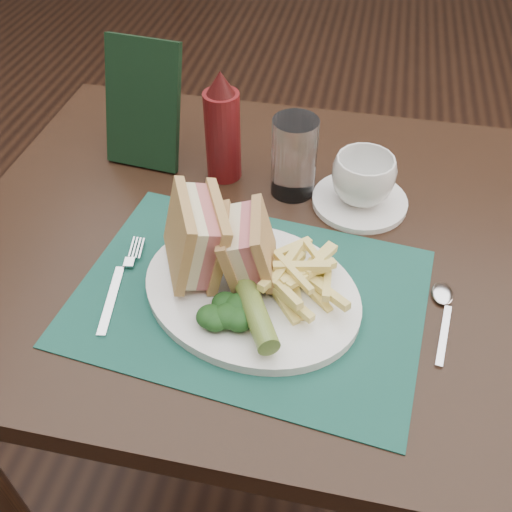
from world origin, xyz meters
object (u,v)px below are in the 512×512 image
at_px(sandwich_half_b, 232,246).
at_px(sandwich_half_a, 180,239).
at_px(coffee_cup, 363,179).
at_px(check_presenter, 143,105).
at_px(plate, 251,292).
at_px(drinking_glass, 294,157).
at_px(ketchup_bottle, 222,127).
at_px(table_main, 258,372).
at_px(saucer, 359,201).
at_px(placemat, 250,296).

bearing_deg(sandwich_half_b, sandwich_half_a, 176.95).
distance_m(coffee_cup, check_presenter, 0.38).
xyz_separation_m(plate, coffee_cup, (0.13, 0.23, 0.04)).
relative_size(sandwich_half_a, coffee_cup, 1.20).
relative_size(sandwich_half_a, check_presenter, 0.56).
distance_m(coffee_cup, drinking_glass, 0.11).
distance_m(coffee_cup, ketchup_bottle, 0.23).
bearing_deg(table_main, check_presenter, 145.89).
relative_size(sandwich_half_a, saucer, 0.78).
distance_m(plate, ketchup_bottle, 0.29).
bearing_deg(coffee_cup, placemat, -119.41).
bearing_deg(placemat, table_main, 96.51).
bearing_deg(sandwich_half_a, placemat, -33.87).
height_order(table_main, plate, plate).
bearing_deg(saucer, table_main, -146.39).
bearing_deg(sandwich_half_b, saucer, 42.05).
xyz_separation_m(plate, drinking_glass, (0.02, 0.24, 0.06)).
bearing_deg(drinking_glass, ketchup_bottle, 170.73).
height_order(table_main, check_presenter, check_presenter).
distance_m(drinking_glass, ketchup_bottle, 0.12).
xyz_separation_m(sandwich_half_b, coffee_cup, (0.16, 0.20, -0.02)).
height_order(placemat, check_presenter, check_presenter).
bearing_deg(coffee_cup, saucer, 0.00).
xyz_separation_m(placemat, sandwich_half_b, (-0.03, 0.02, 0.07)).
relative_size(table_main, ketchup_bottle, 4.84).
distance_m(placemat, ketchup_bottle, 0.29).
relative_size(placemat, plate, 1.52).
distance_m(sandwich_half_a, drinking_glass, 0.25).
xyz_separation_m(plate, sandwich_half_a, (-0.10, 0.01, 0.07)).
distance_m(ketchup_bottle, check_presenter, 0.14).
bearing_deg(placemat, ketchup_bottle, 110.96).
height_order(sandwich_half_b, check_presenter, check_presenter).
height_order(plate, ketchup_bottle, ketchup_bottle).
bearing_deg(placemat, saucer, 60.59).
distance_m(placemat, plate, 0.01).
distance_m(placemat, coffee_cup, 0.27).
bearing_deg(saucer, sandwich_half_a, -136.39).
bearing_deg(plate, table_main, 117.16).
height_order(sandwich_half_b, ketchup_bottle, ketchup_bottle).
xyz_separation_m(coffee_cup, ketchup_bottle, (-0.23, 0.03, 0.04)).
bearing_deg(check_presenter, placemat, -43.93).
height_order(plate, sandwich_half_a, sandwich_half_a).
relative_size(placemat, saucer, 3.04).
height_order(table_main, saucer, saucer).
bearing_deg(ketchup_bottle, sandwich_half_b, -73.28).
relative_size(placemat, sandwich_half_a, 3.92).
height_order(placemat, plate, plate).
xyz_separation_m(table_main, placemat, (0.02, -0.13, 0.38)).
bearing_deg(check_presenter, saucer, -2.67).
relative_size(table_main, check_presenter, 4.32).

